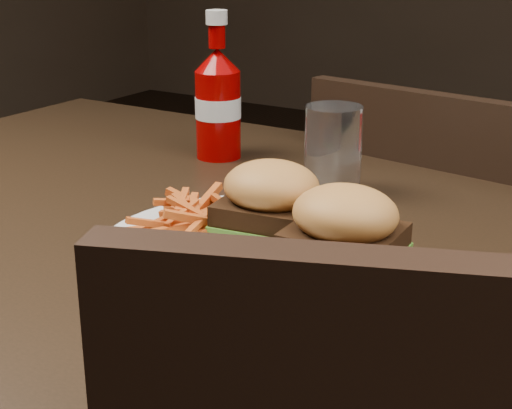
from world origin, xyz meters
The scene contains 8 objects.
dining_table centered at (0.00, 0.00, 0.73)m, with size 1.20×0.80×0.04m, color black.
chair_far centered at (0.15, 0.50, 0.43)m, with size 0.39×0.39×0.04m, color black.
plate centered at (0.09, -0.07, 0.76)m, with size 0.31×0.31×0.01m, color white.
sandwich_half_a centered at (0.11, -0.06, 0.77)m, with size 0.09×0.08×0.02m, color beige.
sandwich_half_b centered at (0.20, -0.09, 0.77)m, with size 0.09×0.08×0.02m, color beige.
fries_pile centered at (0.03, -0.08, 0.78)m, with size 0.10×0.10×0.04m, color #C8461A, non-canonical shape.
ketchup_bottle centered at (-0.14, 0.20, 0.81)m, with size 0.06×0.06×0.13m, color #8F0202.
tumbler centered at (0.07, 0.15, 0.81)m, with size 0.07×0.07×0.11m, color white.
Camera 1 is at (0.48, -0.69, 1.06)m, focal length 55.00 mm.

